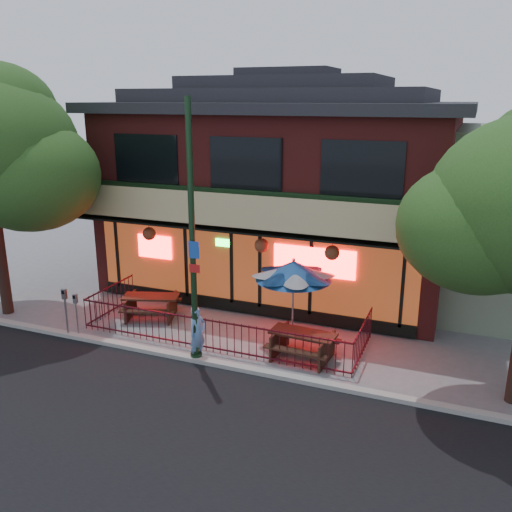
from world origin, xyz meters
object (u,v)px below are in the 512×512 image
(street_light, at_px, (193,250))
(patio_umbrella, at_px, (294,270))
(picnic_table_left, at_px, (151,303))
(parking_meter_far, at_px, (65,305))
(picnic_table_right, at_px, (303,341))
(parking_meter_near, at_px, (76,308))
(pedestrian, at_px, (198,334))

(street_light, relative_size, patio_umbrella, 2.78)
(picnic_table_left, xyz_separation_m, parking_meter_far, (-1.55, -2.20, 0.53))
(street_light, bearing_deg, picnic_table_right, 23.75)
(picnic_table_left, height_order, parking_meter_near, parking_meter_near)
(street_light, relative_size, parking_meter_far, 4.60)
(pedestrian, bearing_deg, patio_umbrella, -23.37)
(street_light, relative_size, pedestrian, 4.56)
(street_light, distance_m, picnic_table_right, 3.95)
(pedestrian, bearing_deg, parking_meter_near, 109.30)
(picnic_table_right, xyz_separation_m, parking_meter_near, (-6.69, -1.18, 0.43))
(picnic_table_left, bearing_deg, parking_meter_near, -120.25)
(patio_umbrella, bearing_deg, parking_meter_near, -159.33)
(pedestrian, bearing_deg, street_light, 168.39)
(picnic_table_left, relative_size, patio_umbrella, 0.84)
(picnic_table_left, relative_size, parking_meter_near, 1.54)
(picnic_table_left, height_order, picnic_table_right, picnic_table_right)
(parking_meter_near, bearing_deg, patio_umbrella, 20.67)
(pedestrian, height_order, parking_meter_far, pedestrian)
(picnic_table_right, xyz_separation_m, patio_umbrella, (-0.66, 1.10, 1.64))
(picnic_table_left, xyz_separation_m, picnic_table_right, (5.46, -0.94, 0.00))
(patio_umbrella, distance_m, parking_meter_near, 6.56)
(parking_meter_far, bearing_deg, picnic_table_right, 10.19)
(picnic_table_left, bearing_deg, picnic_table_right, -9.73)
(street_light, relative_size, picnic_table_right, 3.71)
(picnic_table_left, bearing_deg, street_light, -37.44)
(picnic_table_left, height_order, pedestrian, pedestrian)
(picnic_table_left, distance_m, parking_meter_near, 2.49)
(pedestrian, relative_size, parking_meter_far, 1.01)
(street_light, bearing_deg, pedestrian, 59.80)
(parking_meter_near, relative_size, parking_meter_far, 0.91)
(picnic_table_left, relative_size, parking_meter_far, 1.40)
(patio_umbrella, xyz_separation_m, pedestrian, (-2.00, -2.23, -1.38))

